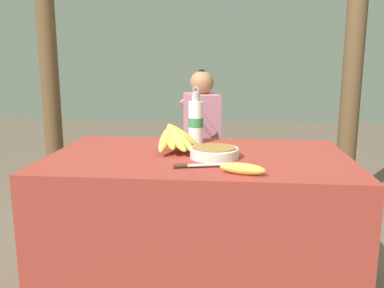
# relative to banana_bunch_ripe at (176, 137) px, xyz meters

# --- Properties ---
(market_counter) EXTENTS (1.36, 0.82, 0.73)m
(market_counter) POSITION_rel_banana_bunch_ripe_xyz_m (0.11, -0.05, -0.43)
(market_counter) COLOR maroon
(market_counter) RESTS_ON ground_plane
(banana_bunch_ripe) EXTENTS (0.20, 0.30, 0.15)m
(banana_bunch_ripe) POSITION_rel_banana_bunch_ripe_xyz_m (0.00, 0.00, 0.00)
(banana_bunch_ripe) COLOR #4C381E
(banana_bunch_ripe) RESTS_ON market_counter
(serving_bowl) EXTENTS (0.22, 0.22, 0.05)m
(serving_bowl) POSITION_rel_banana_bunch_ripe_xyz_m (0.19, -0.10, -0.04)
(serving_bowl) COLOR silver
(serving_bowl) RESTS_ON market_counter
(water_bottle) EXTENTS (0.08, 0.08, 0.29)m
(water_bottle) POSITION_rel_banana_bunch_ripe_xyz_m (0.07, 0.23, 0.05)
(water_bottle) COLOR white
(water_bottle) RESTS_ON market_counter
(loose_banana_front) EXTENTS (0.18, 0.10, 0.04)m
(loose_banana_front) POSITION_rel_banana_bunch_ripe_xyz_m (0.30, -0.36, -0.05)
(loose_banana_front) COLOR #E0C64C
(loose_banana_front) RESTS_ON market_counter
(knife) EXTENTS (0.22, 0.08, 0.02)m
(knife) POSITION_rel_banana_bunch_ripe_xyz_m (0.11, -0.28, -0.06)
(knife) COLOR #BCBCC1
(knife) RESTS_ON market_counter
(wooden_bench) EXTENTS (1.42, 0.32, 0.43)m
(wooden_bench) POSITION_rel_banana_bunch_ripe_xyz_m (-0.03, 1.12, -0.44)
(wooden_bench) COLOR #4C3823
(wooden_bench) RESTS_ON ground_plane
(seated_vendor) EXTENTS (0.47, 0.43, 1.09)m
(seated_vendor) POSITION_rel_banana_bunch_ripe_xyz_m (-0.01, 1.07, -0.17)
(seated_vendor) COLOR #564C60
(seated_vendor) RESTS_ON ground_plane
(banana_bunch_green) EXTENTS (0.18, 0.28, 0.14)m
(banana_bunch_green) POSITION_rel_banana_bunch_ripe_xyz_m (-0.39, 1.12, -0.30)
(banana_bunch_green) COLOR #4C381E
(banana_bunch_green) RESTS_ON wooden_bench
(support_post_near) EXTENTS (0.15, 0.15, 2.70)m
(support_post_near) POSITION_rel_banana_bunch_ripe_xyz_m (-1.24, 1.38, 0.55)
(support_post_near) COLOR brown
(support_post_near) RESTS_ON ground_plane
(support_post_far) EXTENTS (0.15, 0.15, 2.70)m
(support_post_far) POSITION_rel_banana_bunch_ripe_xyz_m (1.17, 1.38, 0.55)
(support_post_far) COLOR brown
(support_post_far) RESTS_ON ground_plane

